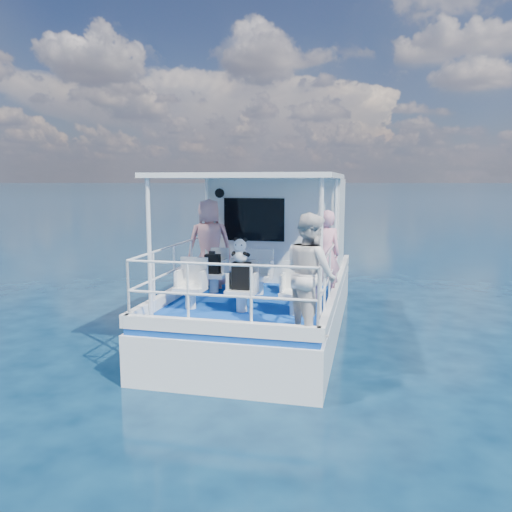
# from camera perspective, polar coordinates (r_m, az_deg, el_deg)

# --- Properties ---
(ground) EXTENTS (2000.00, 2000.00, 0.00)m
(ground) POSITION_cam_1_polar(r_m,az_deg,el_deg) (9.66, 0.05, -9.87)
(ground) COLOR #071D35
(ground) RESTS_ON ground
(hull) EXTENTS (3.00, 7.00, 1.60)m
(hull) POSITION_cam_1_polar(r_m,az_deg,el_deg) (10.59, 1.28, -8.20)
(hull) COLOR white
(hull) RESTS_ON ground
(deck) EXTENTS (2.90, 6.90, 0.10)m
(deck) POSITION_cam_1_polar(r_m,az_deg,el_deg) (10.37, 1.30, -3.70)
(deck) COLOR #0B3A99
(deck) RESTS_ON hull
(cabin) EXTENTS (2.85, 2.00, 2.20)m
(cabin) POSITION_cam_1_polar(r_m,az_deg,el_deg) (11.46, 2.64, 3.28)
(cabin) COLOR white
(cabin) RESTS_ON deck
(canopy) EXTENTS (3.00, 3.20, 0.08)m
(canopy) POSITION_cam_1_polar(r_m,az_deg,el_deg) (8.97, -0.23, 9.12)
(canopy) COLOR white
(canopy) RESTS_ON cabin
(canopy_posts) EXTENTS (2.77, 2.97, 2.20)m
(canopy_posts) POSITION_cam_1_polar(r_m,az_deg,el_deg) (8.98, -0.30, 1.83)
(canopy_posts) COLOR white
(canopy_posts) RESTS_ON deck
(railings) EXTENTS (2.84, 3.59, 1.00)m
(railings) POSITION_cam_1_polar(r_m,az_deg,el_deg) (8.76, -0.79, -2.31)
(railings) COLOR white
(railings) RESTS_ON deck
(seat_port_fwd) EXTENTS (0.48, 0.46, 0.38)m
(seat_port_fwd) POSITION_cam_1_polar(r_m,az_deg,el_deg) (9.79, -4.83, -3.03)
(seat_port_fwd) COLOR silver
(seat_port_fwd) RESTS_ON deck
(seat_center_fwd) EXTENTS (0.48, 0.46, 0.38)m
(seat_center_fwd) POSITION_cam_1_polar(r_m,az_deg,el_deg) (9.56, 0.32, -3.29)
(seat_center_fwd) COLOR silver
(seat_center_fwd) RESTS_ON deck
(seat_stbd_fwd) EXTENTS (0.48, 0.46, 0.38)m
(seat_stbd_fwd) POSITION_cam_1_polar(r_m,az_deg,el_deg) (9.41, 5.69, -3.52)
(seat_stbd_fwd) COLOR silver
(seat_stbd_fwd) RESTS_ON deck
(seat_port_aft) EXTENTS (0.48, 0.46, 0.38)m
(seat_port_aft) POSITION_cam_1_polar(r_m,az_deg,el_deg) (8.59, -7.49, -4.71)
(seat_port_aft) COLOR silver
(seat_port_aft) RESTS_ON deck
(seat_center_aft) EXTENTS (0.48, 0.46, 0.38)m
(seat_center_aft) POSITION_cam_1_polar(r_m,az_deg,el_deg) (8.33, -1.65, -5.07)
(seat_center_aft) COLOR silver
(seat_center_aft) RESTS_ON deck
(seat_stbd_aft) EXTENTS (0.48, 0.46, 0.38)m
(seat_stbd_aft) POSITION_cam_1_polar(r_m,az_deg,el_deg) (8.15, 4.51, -5.39)
(seat_stbd_aft) COLOR silver
(seat_stbd_aft) RESTS_ON deck
(passenger_port_fwd) EXTENTS (0.80, 0.69, 1.80)m
(passenger_port_fwd) POSITION_cam_1_polar(r_m,az_deg,el_deg) (10.07, -5.34, 1.38)
(passenger_port_fwd) COLOR pink
(passenger_port_fwd) RESTS_ON deck
(passenger_stbd_fwd) EXTENTS (0.70, 0.58, 1.63)m
(passenger_stbd_fwd) POSITION_cam_1_polar(r_m,az_deg,el_deg) (9.22, 7.87, 0.15)
(passenger_stbd_fwd) COLOR pink
(passenger_stbd_fwd) RESTS_ON deck
(passenger_stbd_aft) EXTENTS (1.02, 1.06, 1.72)m
(passenger_stbd_aft) POSITION_cam_1_polar(r_m,az_deg,el_deg) (7.04, 6.23, -2.05)
(passenger_stbd_aft) COLOR silver
(passenger_stbd_aft) RESTS_ON deck
(backpack_port) EXTENTS (0.29, 0.16, 0.37)m
(backpack_port) POSITION_cam_1_polar(r_m,az_deg,el_deg) (9.67, -4.98, -0.91)
(backpack_port) COLOR black
(backpack_port) RESTS_ON seat_port_fwd
(backpack_center) EXTENTS (0.30, 0.17, 0.45)m
(backpack_center) POSITION_cam_1_polar(r_m,az_deg,el_deg) (8.22, -1.67, -2.29)
(backpack_center) COLOR black
(backpack_center) RESTS_ON seat_center_aft
(compact_camera) EXTENTS (0.11, 0.07, 0.07)m
(compact_camera) POSITION_cam_1_polar(r_m,az_deg,el_deg) (9.63, -5.04, 0.37)
(compact_camera) COLOR black
(compact_camera) RESTS_ON backpack_port
(panda) EXTENTS (0.26, 0.22, 0.41)m
(panda) POSITION_cam_1_polar(r_m,az_deg,el_deg) (8.17, -1.79, 0.69)
(panda) COLOR silver
(panda) RESTS_ON backpack_center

